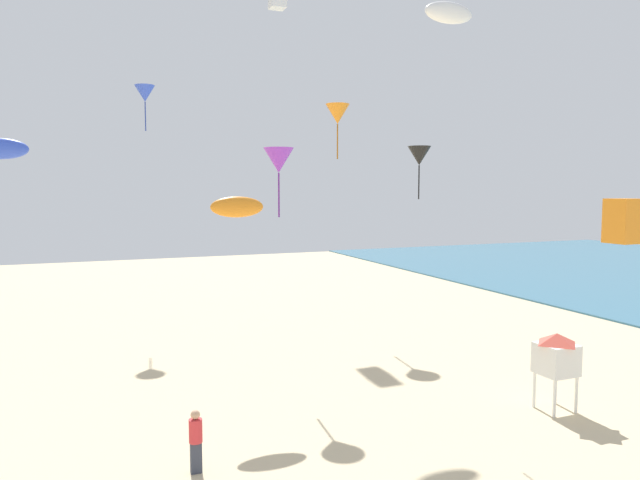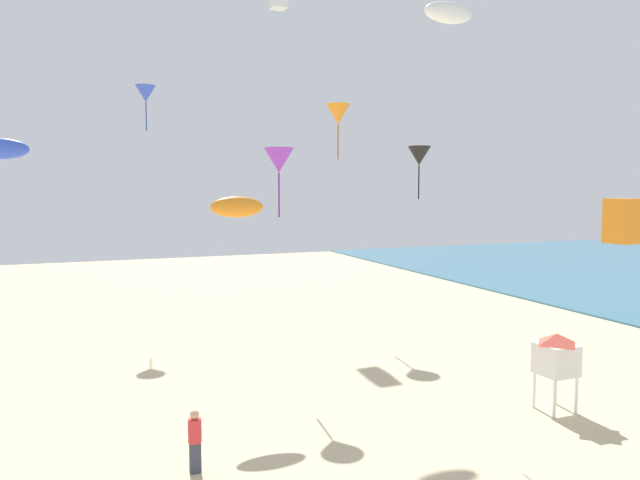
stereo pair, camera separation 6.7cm
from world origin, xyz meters
name	(u,v)px [view 2 (the right image)]	position (x,y,z in m)	size (l,w,h in m)	color
kite_flyer	(195,438)	(0.24, 11.63, 0.92)	(0.34, 0.34, 1.64)	#383D4C
lifeguard_stand	(556,355)	(11.87, 11.53, 1.84)	(1.10, 1.10, 2.55)	white
kite_orange_box	(624,221)	(12.89, 10.05, 6.24)	(0.86, 0.86, 1.35)	orange
kite_white_parafoil	(448,13)	(7.51, 11.51, 12.14)	(1.55, 0.43, 0.60)	white
kite_orange_delta	(338,114)	(10.95, 27.06, 11.30)	(1.31, 1.31, 2.99)	orange
kite_black_delta	(419,156)	(8.61, 14.75, 8.34)	(0.80, 0.80, 1.82)	black
kite_blue_delta	(146,94)	(1.32, 32.29, 12.60)	(1.13, 1.13, 2.56)	blue
kite_blue_parafoil	(0,149)	(-5.01, 22.07, 8.70)	(2.02, 0.56, 0.79)	blue
kite_purple_delta	(279,160)	(5.01, 19.30, 8.32)	(1.20, 1.20, 2.73)	purple
kite_orange_parafoil	(237,207)	(2.86, 17.49, 6.57)	(1.91, 0.53, 0.74)	orange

